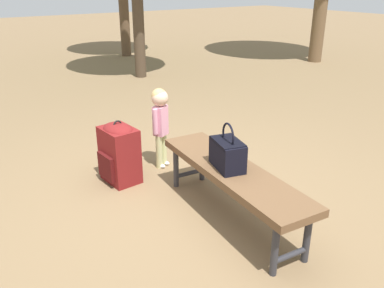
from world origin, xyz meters
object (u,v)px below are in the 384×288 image
handbag (227,153)px  park_bench (232,175)px  backpack_large (119,151)px  child_standing (160,116)px

handbag → park_bench: bearing=-139.5°
park_bench → backpack_large: backpack_large is taller
child_standing → backpack_large: bearing=97.0°
child_standing → backpack_large: (-0.06, 0.49, -0.24)m
park_bench → backpack_large: bearing=22.5°
child_standing → backpack_large: child_standing is taller
child_standing → backpack_large: size_ratio=1.35×
park_bench → handbag: bearing=40.5°
backpack_large → park_bench: bearing=-157.5°
handbag → child_standing: child_standing is taller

